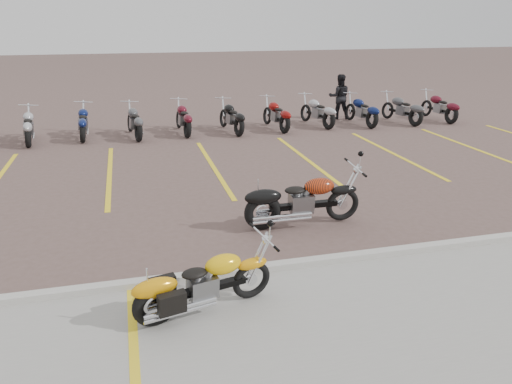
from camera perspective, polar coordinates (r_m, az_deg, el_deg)
ground at (r=9.84m, az=-0.87°, el=-3.51°), size 100.00×100.00×0.00m
concrete_apron at (r=6.14m, az=9.82°, el=-19.44°), size 60.00×5.00×0.01m
curb at (r=8.07m, az=2.56°, el=-8.47°), size 60.00×0.18×0.12m
parking_stripes at (r=13.53m, az=-4.92°, el=2.92°), size 38.00×5.50×0.01m
yellow_cruiser at (r=6.87m, az=-6.33°, el=-10.58°), size 1.97×0.58×0.82m
flame_cruiser at (r=9.57m, az=5.03°, el=-1.20°), size 2.31×0.34×0.95m
person_b at (r=20.14m, az=9.51°, el=10.69°), size 0.98×0.85×1.73m
bg_bike_row at (r=17.56m, az=-5.72°, el=8.56°), size 19.06×2.07×1.10m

